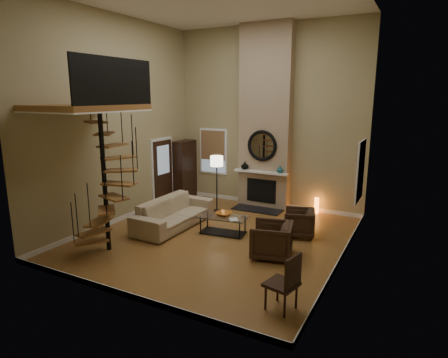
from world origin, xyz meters
The scene contains 32 objects.
ground centered at (0.00, 0.00, -0.01)m, with size 6.00×6.50×0.01m, color #A97336.
back_wall centered at (0.00, 3.25, 2.75)m, with size 6.00×0.02×5.50m, color tan.
front_wall centered at (0.00, -3.25, 2.75)m, with size 6.00×0.02×5.50m, color tan.
left_wall centered at (-3.00, 0.00, 2.75)m, with size 0.02×6.50×5.50m, color tan.
right_wall centered at (3.00, 0.00, 2.75)m, with size 0.02×6.50×5.50m, color tan.
baseboard_back centered at (0.00, 3.24, 0.06)m, with size 6.00×0.02×0.12m, color white.
baseboard_front centered at (0.00, -3.24, 0.06)m, with size 6.00×0.02×0.12m, color white.
baseboard_left centered at (-2.99, 0.00, 0.06)m, with size 0.02×6.50×0.12m, color white.
baseboard_right centered at (2.99, 0.00, 0.06)m, with size 0.02×6.50×0.12m, color white.
chimney_breast centered at (0.00, 3.06, 2.75)m, with size 1.60×0.38×5.50m, color #9B8164.
hearth centered at (0.00, 2.57, 0.02)m, with size 1.50×0.60×0.04m, color black.
firebox centered at (0.00, 2.86, 0.55)m, with size 0.95×0.02×0.72m, color black.
mantel centered at (0.00, 2.78, 1.15)m, with size 1.70×0.18×0.06m, color white.
mirror_frame centered at (0.00, 2.84, 1.95)m, with size 0.94×0.94×0.10m, color black.
mirror_disc centered at (0.00, 2.85, 1.95)m, with size 0.80×0.80×0.01m, color white.
vase_left centered at (-0.55, 2.82, 1.30)m, with size 0.24×0.24×0.25m, color black.
vase_right centered at (0.60, 2.82, 1.28)m, with size 0.20×0.20×0.21m, color #1A555C.
window_back centered at (-1.90, 3.22, 1.62)m, with size 1.02×0.06×1.52m.
window_right centered at (2.97, 2.00, 1.63)m, with size 0.06×1.02×1.52m.
entry_door centered at (-2.95, 1.80, 1.05)m, with size 0.10×1.05×2.16m.
loft centered at (-2.04, -1.80, 3.24)m, with size 1.70×2.20×1.09m.
spiral_stair centered at (-1.78, -1.79, 1.78)m, with size 1.47×1.47×4.06m.
hutch centered at (-2.79, 2.81, 0.95)m, with size 0.42×0.90×2.00m, color black.
sofa centered at (-1.39, 0.18, 0.40)m, with size 2.53×0.99×0.74m, color tan.
armchair_near centered at (1.84, 1.06, 0.35)m, with size 0.72×0.74×0.67m, color #3A271B.
armchair_far centered at (1.67, -0.38, 0.35)m, with size 0.84×0.87×0.79m, color #3A271B.
coffee_table centered at (0.01, 0.32, 0.28)m, with size 1.30×0.76×0.46m.
bowl centered at (0.01, 0.37, 0.50)m, with size 0.41×0.41×0.10m, color orange.
book centered at (0.36, 0.17, 0.46)m, with size 0.21×0.28×0.03m, color gray.
floor_lamp centered at (-1.02, 1.86, 1.41)m, with size 0.37×0.37×1.70m.
accent_lamp centered at (1.68, 3.07, 0.25)m, with size 0.13×0.13×0.46m, color orange.
side_chair centered at (2.58, -2.33, 0.53)m, with size 0.57×0.57×1.00m.
Camera 1 is at (4.30, -7.72, 3.43)m, focal length 30.43 mm.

